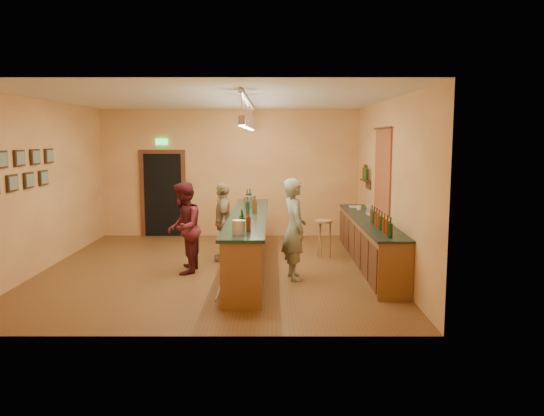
{
  "coord_description": "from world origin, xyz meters",
  "views": [
    {
      "loc": [
        1.08,
        -9.92,
        2.48
      ],
      "look_at": [
        1.07,
        0.2,
        1.15
      ],
      "focal_mm": 35.0,
      "sensor_mm": 36.0,
      "label": 1
    }
  ],
  "objects_px": {
    "back_counter": "(370,242)",
    "bar_stool": "(323,227)",
    "bartender": "(294,229)",
    "customer_a": "(184,228)",
    "tasting_bar": "(248,238)",
    "customer_b": "(223,222)"
  },
  "relations": [
    {
      "from": "back_counter",
      "to": "bar_stool",
      "type": "distance_m",
      "value": 1.16
    },
    {
      "from": "back_counter",
      "to": "customer_b",
      "type": "relative_size",
      "value": 2.86
    },
    {
      "from": "customer_b",
      "to": "bar_stool",
      "type": "height_order",
      "value": "customer_b"
    },
    {
      "from": "tasting_bar",
      "to": "customer_a",
      "type": "height_order",
      "value": "customer_a"
    },
    {
      "from": "tasting_bar",
      "to": "customer_a",
      "type": "xyz_separation_m",
      "value": [
        -1.18,
        -0.29,
        0.24
      ]
    },
    {
      "from": "bartender",
      "to": "customer_a",
      "type": "distance_m",
      "value": 2.07
    },
    {
      "from": "bartender",
      "to": "customer_a",
      "type": "bearing_deg",
      "value": 66.0
    },
    {
      "from": "bartender",
      "to": "customer_b",
      "type": "xyz_separation_m",
      "value": [
        -1.39,
        1.46,
        -0.1
      ]
    },
    {
      "from": "bartender",
      "to": "customer_a",
      "type": "xyz_separation_m",
      "value": [
        -2.02,
        0.42,
        -0.05
      ]
    },
    {
      "from": "tasting_bar",
      "to": "bartender",
      "type": "distance_m",
      "value": 1.14
    },
    {
      "from": "tasting_bar",
      "to": "customer_b",
      "type": "height_order",
      "value": "customer_b"
    },
    {
      "from": "bartender",
      "to": "customer_b",
      "type": "relative_size",
      "value": 1.13
    },
    {
      "from": "customer_b",
      "to": "bar_stool",
      "type": "xyz_separation_m",
      "value": [
        2.07,
        0.23,
        -0.14
      ]
    },
    {
      "from": "tasting_bar",
      "to": "bar_stool",
      "type": "xyz_separation_m",
      "value": [
        1.52,
        0.98,
        0.05
      ]
    },
    {
      "from": "tasting_bar",
      "to": "bartender",
      "type": "height_order",
      "value": "bartender"
    },
    {
      "from": "customer_a",
      "to": "tasting_bar",
      "type": "bearing_deg",
      "value": 104.6
    },
    {
      "from": "tasting_bar",
      "to": "bar_stool",
      "type": "distance_m",
      "value": 1.81
    },
    {
      "from": "bartender",
      "to": "bar_stool",
      "type": "bearing_deg",
      "value": -34.15
    },
    {
      "from": "customer_a",
      "to": "customer_b",
      "type": "height_order",
      "value": "customer_a"
    },
    {
      "from": "back_counter",
      "to": "tasting_bar",
      "type": "bearing_deg",
      "value": -175.58
    },
    {
      "from": "tasting_bar",
      "to": "bar_stool",
      "type": "relative_size",
      "value": 6.42
    },
    {
      "from": "tasting_bar",
      "to": "back_counter",
      "type": "bearing_deg",
      "value": 4.42
    }
  ]
}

